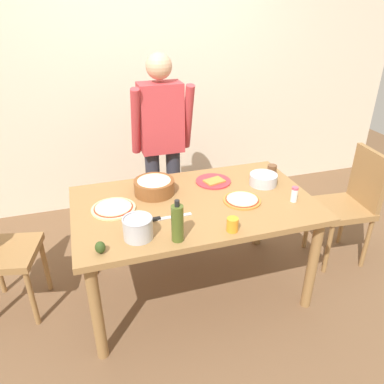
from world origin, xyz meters
TOP-DOWN VIEW (x-y plane):
  - ground at (0.00, 0.00)m, footprint 8.00×8.00m
  - wall_back at (0.00, 1.60)m, footprint 5.60×0.10m
  - dining_table at (0.00, 0.00)m, footprint 1.60×0.96m
  - person_cook at (-0.04, 0.76)m, footprint 0.49×0.25m
  - chair_wooden_right at (1.32, 0.02)m, footprint 0.43×0.43m
  - pizza_raw_on_board at (-0.53, 0.06)m, footprint 0.29×0.29m
  - pizza_cooked_on_tray at (0.31, -0.09)m, footprint 0.25×0.25m
  - plate_with_slice at (0.23, 0.24)m, footprint 0.26×0.26m
  - popcorn_bowl at (-0.23, 0.20)m, footprint 0.28×0.28m
  - mixing_bowl_steel at (0.56, 0.10)m, footprint 0.20×0.20m
  - olive_oil_bottle at (-0.22, -0.39)m, footprint 0.07×0.07m
  - steel_pot at (-0.43, -0.30)m, footprint 0.17×0.17m
  - cup_orange at (0.11, -0.40)m, footprint 0.07×0.07m
  - cup_small_brown at (0.69, 0.22)m, footprint 0.07×0.07m
  - salt_shaker at (0.64, -0.19)m, footprint 0.04×0.04m
  - chef_knife at (-0.25, -0.15)m, footprint 0.29×0.03m
  - avocado at (-0.65, -0.38)m, footprint 0.06×0.06m

SIDE VIEW (x-z plane):
  - ground at x=0.00m, z-range 0.00..0.00m
  - chair_wooden_right at x=1.32m, z-range 0.07..1.02m
  - dining_table at x=0.00m, z-range 0.29..1.05m
  - chef_knife at x=-0.25m, z-range 0.76..0.78m
  - plate_with_slice at x=0.23m, z-range 0.76..0.78m
  - pizza_cooked_on_tray at x=0.31m, z-range 0.76..0.78m
  - pizza_raw_on_board at x=-0.53m, z-range 0.76..0.78m
  - avocado at x=-0.65m, z-range 0.76..0.83m
  - mixing_bowl_steel at x=0.56m, z-range 0.76..0.84m
  - cup_orange at x=0.11m, z-range 0.76..0.84m
  - cup_small_brown at x=0.69m, z-range 0.76..0.84m
  - salt_shaker at x=0.64m, z-range 0.76..0.87m
  - popcorn_bowl at x=-0.23m, z-range 0.76..0.88m
  - steel_pot at x=-0.43m, z-range 0.76..0.89m
  - olive_oil_bottle at x=-0.22m, z-range 0.75..1.00m
  - person_cook at x=-0.04m, z-range 0.13..1.75m
  - wall_back at x=0.00m, z-range 0.00..2.60m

